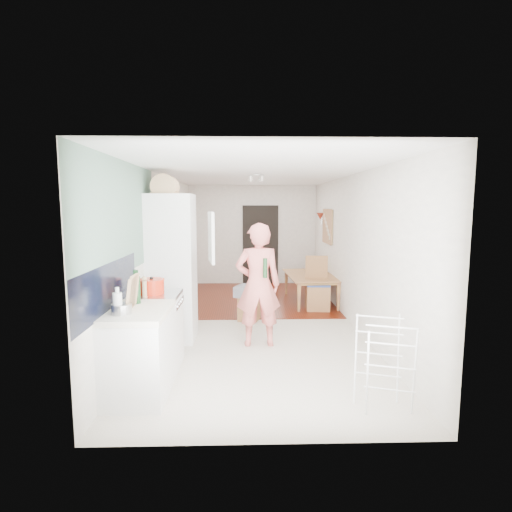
{
  "coord_description": "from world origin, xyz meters",
  "views": [
    {
      "loc": [
        -0.19,
        -6.6,
        1.97
      ],
      "look_at": [
        -0.0,
        0.2,
        1.13
      ],
      "focal_mm": 28.0,
      "sensor_mm": 36.0,
      "label": 1
    }
  ],
  "objects_px": {
    "person": "(258,274)",
    "dining_table": "(312,291)",
    "stool": "(249,308)",
    "dining_chair": "(318,284)",
    "drying_rack": "(384,365)"
  },
  "relations": [
    {
      "from": "person",
      "to": "dining_table",
      "type": "distance_m",
      "value": 2.9
    },
    {
      "from": "person",
      "to": "stool",
      "type": "relative_size",
      "value": 4.84
    },
    {
      "from": "person",
      "to": "dining_table",
      "type": "relative_size",
      "value": 1.47
    },
    {
      "from": "dining_table",
      "to": "stool",
      "type": "relative_size",
      "value": 3.29
    },
    {
      "from": "dining_chair",
      "to": "drying_rack",
      "type": "height_order",
      "value": "dining_chair"
    },
    {
      "from": "person",
      "to": "drying_rack",
      "type": "xyz_separation_m",
      "value": [
        1.16,
        -1.85,
        -0.58
      ]
    },
    {
      "from": "dining_table",
      "to": "stool",
      "type": "height_order",
      "value": "dining_table"
    },
    {
      "from": "stool",
      "to": "drying_rack",
      "type": "xyz_separation_m",
      "value": [
        1.27,
        -3.1,
        0.24
      ]
    },
    {
      "from": "dining_chair",
      "to": "stool",
      "type": "xyz_separation_m",
      "value": [
        -1.31,
        -0.67,
        -0.3
      ]
    },
    {
      "from": "dining_table",
      "to": "drying_rack",
      "type": "height_order",
      "value": "drying_rack"
    },
    {
      "from": "person",
      "to": "dining_table",
      "type": "xyz_separation_m",
      "value": [
        1.19,
        2.52,
        -0.79
      ]
    },
    {
      "from": "person",
      "to": "dining_table",
      "type": "bearing_deg",
      "value": -117.61
    },
    {
      "from": "dining_table",
      "to": "drying_rack",
      "type": "relative_size",
      "value": 1.56
    },
    {
      "from": "stool",
      "to": "dining_table",
      "type": "bearing_deg",
      "value": 44.25
    },
    {
      "from": "stool",
      "to": "drying_rack",
      "type": "bearing_deg",
      "value": -67.67
    }
  ]
}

